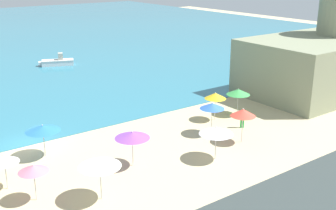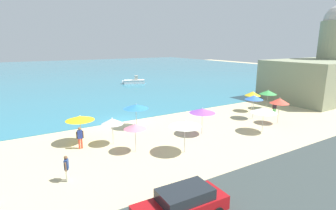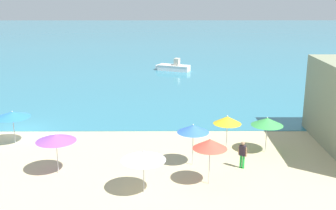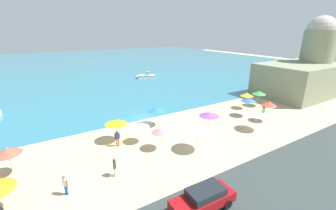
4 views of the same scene
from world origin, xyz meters
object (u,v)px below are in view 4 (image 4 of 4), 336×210
object	(u,v)px
beach_umbrella_5	(269,104)
skiff_offshore	(146,76)
beach_umbrella_3	(209,114)
beach_umbrella_0	(160,131)
beach_umbrella_10	(257,113)
harbor_fortress	(305,70)
beach_umbrella_2	(248,100)
bather_4	(65,184)
beach_umbrella_12	(247,94)
beach_umbrella_8	(116,122)
bather_1	(264,107)
beach_umbrella_6	(156,109)
beach_umbrella_4	(259,93)
beach_umbrella_7	(141,125)
beach_umbrella_9	(198,129)
parked_car_0	(203,199)
beach_umbrella_1	(7,151)
bather_0	(117,137)
bather_5	(115,166)

from	to	relation	value
beach_umbrella_5	skiff_offshore	xyz separation A→B (m)	(-1.34, 32.55, -1.85)
beach_umbrella_3	beach_umbrella_0	bearing A→B (deg)	-175.92
beach_umbrella_10	harbor_fortress	world-z (taller)	harbor_fortress
beach_umbrella_2	bather_4	size ratio (longest dim) A/B	1.60
beach_umbrella_12	beach_umbrella_8	bearing A→B (deg)	179.78
beach_umbrella_5	bather_1	world-z (taller)	beach_umbrella_5
beach_umbrella_5	beach_umbrella_6	bearing A→B (deg)	153.73
beach_umbrella_5	beach_umbrella_8	distance (m)	19.16
beach_umbrella_4	beach_umbrella_7	distance (m)	20.63
beach_umbrella_0	beach_umbrella_9	bearing A→B (deg)	-34.28
beach_umbrella_0	bather_4	xyz separation A→B (m)	(-9.02, -2.18, -1.06)
beach_umbrella_5	parked_car_0	xyz separation A→B (m)	(-16.99, -7.43, -1.50)
beach_umbrella_6	skiff_offshore	size ratio (longest dim) A/B	0.52
beach_umbrella_5	beach_umbrella_7	xyz separation A→B (m)	(-16.39, 3.30, -0.41)
bather_1	beach_umbrella_8	bearing A→B (deg)	172.29
parked_car_0	beach_umbrella_1	bearing A→B (deg)	134.66
beach_umbrella_12	parked_car_0	size ratio (longest dim) A/B	0.56
beach_umbrella_10	skiff_offshore	xyz separation A→B (m)	(2.21, 33.53, -1.57)
beach_umbrella_1	parked_car_0	size ratio (longest dim) A/B	0.58
beach_umbrella_3	beach_umbrella_6	xyz separation A→B (m)	(-4.21, 4.88, -0.09)
beach_umbrella_1	bather_1	size ratio (longest dim) A/B	1.52
bather_1	skiff_offshore	xyz separation A→B (m)	(-3.54, 30.46, -0.44)
beach_umbrella_12	harbor_fortress	world-z (taller)	harbor_fortress
beach_umbrella_4	skiff_offshore	bearing A→B (deg)	101.22
beach_umbrella_8	bather_4	size ratio (longest dim) A/B	1.45
beach_umbrella_0	beach_umbrella_12	distance (m)	17.49
beach_umbrella_0	beach_umbrella_12	bearing A→B (deg)	12.61
beach_umbrella_2	bather_1	xyz separation A→B (m)	(2.94, -0.49, -1.38)
beach_umbrella_3	bather_1	bearing A→B (deg)	3.20
beach_umbrella_8	beach_umbrella_10	xyz separation A→B (m)	(14.96, -5.88, -0.05)
beach_umbrella_5	harbor_fortress	xyz separation A→B (m)	(17.10, 5.00, 1.98)
bather_0	beach_umbrella_8	bearing A→B (deg)	73.10
beach_umbrella_0	beach_umbrella_1	bearing A→B (deg)	168.37
beach_umbrella_6	beach_umbrella_12	distance (m)	14.62
bather_5	beach_umbrella_7	bearing A→B (deg)	43.93
beach_umbrella_12	bather_0	bearing A→B (deg)	-176.99
skiff_offshore	harbor_fortress	bearing A→B (deg)	-56.22
bather_5	parked_car_0	size ratio (longest dim) A/B	0.36
beach_umbrella_5	beach_umbrella_0	bearing A→B (deg)	176.26
beach_umbrella_8	skiff_offshore	distance (m)	32.59
beach_umbrella_3	bather_0	distance (m)	10.49
beach_umbrella_4	beach_umbrella_9	world-z (taller)	beach_umbrella_9
beach_umbrella_4	parked_car_0	xyz separation A→B (m)	(-21.19, -12.09, -1.24)
beach_umbrella_6	skiff_offshore	xyz separation A→B (m)	(11.57, 26.18, -1.58)
beach_umbrella_7	bather_0	size ratio (longest dim) A/B	1.29
harbor_fortress	skiff_offshore	bearing A→B (deg)	123.78
beach_umbrella_5	beach_umbrella_3	bearing A→B (deg)	170.28
beach_umbrella_1	parked_car_0	xyz separation A→B (m)	(10.87, -11.00, -1.37)
beach_umbrella_0	beach_umbrella_5	bearing A→B (deg)	-3.74
beach_umbrella_6	beach_umbrella_7	distance (m)	4.65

